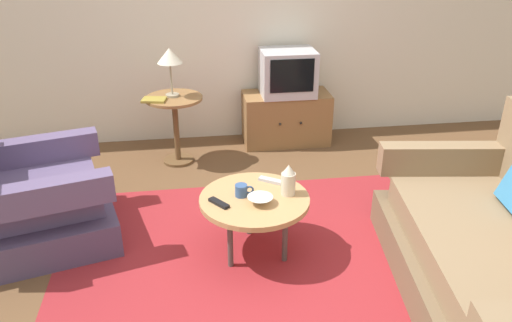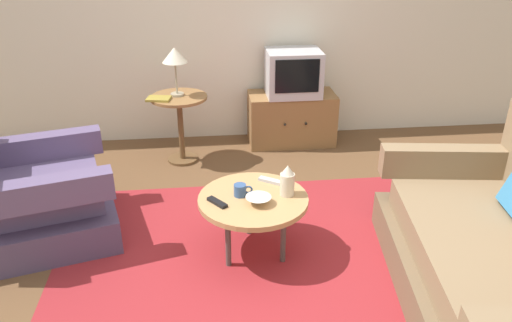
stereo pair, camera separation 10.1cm
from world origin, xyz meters
The scene contains 15 objects.
ground_plane centered at (0.00, 0.00, 0.00)m, with size 16.00×16.00×0.00m, color brown.
area_rug centered at (-0.06, 0.17, 0.00)m, with size 2.60×1.90×0.00m, color maroon.
armchair centered at (-1.53, 0.53, 0.29)m, with size 1.12×1.09×0.84m.
couch centered at (1.27, -0.49, 0.30)m, with size 1.19×1.87×0.95m.
coffee_table centered at (-0.06, 0.17, 0.38)m, with size 0.71×0.71×0.41m.
side_table centered at (-0.56, 1.65, 0.45)m, with size 0.50×0.50×0.62m.
tv_stand centered at (0.51, 1.96, 0.25)m, with size 0.83×0.43×0.50m.
television centered at (0.51, 1.94, 0.71)m, with size 0.50×0.42×0.42m.
table_lamp centered at (-0.57, 1.67, 0.96)m, with size 0.21×0.21×0.42m.
vase centered at (0.16, 0.18, 0.51)m, with size 0.09×0.09×0.21m.
mug centered at (-0.14, 0.20, 0.45)m, with size 0.12×0.08×0.08m.
bowl centered at (-0.04, 0.09, 0.44)m, with size 0.16×0.16×0.05m.
tv_remote_dark centered at (-0.29, 0.12, 0.42)m, with size 0.13×0.15×0.02m.
tv_remote_silver centered at (0.08, 0.36, 0.42)m, with size 0.16×0.13×0.02m.
book centered at (-0.73, 1.57, 0.63)m, with size 0.22×0.18×0.02m.
Camera 2 is at (-0.35, -2.60, 2.01)m, focal length 35.30 mm.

